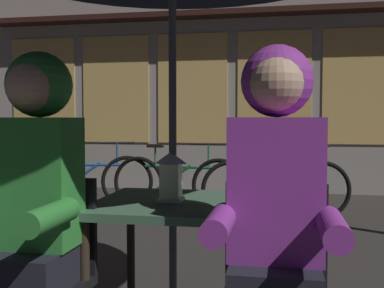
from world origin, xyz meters
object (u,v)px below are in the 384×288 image
object	(u,v)px
bicycle_second	(86,180)
potted_plant	(65,158)
person_right_hooded	(276,196)
bicycle_fourth	(276,188)
cafe_table	(173,222)
chair_right	(275,287)
bicycle_nearest	(3,181)
chair_left	(40,272)
lantern	(171,175)
bicycle_third	(177,183)
person_left_hooded	(31,189)

from	to	relation	value
bicycle_second	potted_plant	distance (m)	1.24
person_right_hooded	bicycle_fourth	world-z (taller)	person_right_hooded
cafe_table	bicycle_second	world-z (taller)	bicycle_second
chair_right	bicycle_second	bearing A→B (deg)	122.35
bicycle_nearest	chair_right	bearing A→B (deg)	-46.14
bicycle_second	potted_plant	xyz separation A→B (m)	(-0.75, 0.96, 0.20)
chair_left	person_right_hooded	size ratio (longest dim) A/B	0.62
person_right_hooded	potted_plant	distance (m)	5.74
lantern	bicycle_third	bearing A→B (deg)	102.02
bicycle_second	person_right_hooded	bearing A→B (deg)	-58.03
lantern	bicycle_fourth	xyz separation A→B (m)	(0.45, 3.17, -0.51)
chair_left	bicycle_fourth	size ratio (longest dim) A/B	0.52
lantern	potted_plant	size ratio (longest dim) A/B	0.25
lantern	bicycle_second	size ratio (longest dim) A/B	0.14
cafe_table	chair_right	world-z (taller)	chair_right
bicycle_second	bicycle_fourth	world-z (taller)	same
chair_left	person_right_hooded	bearing A→B (deg)	-3.39
bicycle_second	bicycle_third	world-z (taller)	same
person_right_hooded	bicycle_third	xyz separation A→B (m)	(-1.21, 3.82, -0.50)
lantern	bicycle_third	distance (m)	3.52
chair_left	bicycle_third	world-z (taller)	chair_left
chair_right	person_right_hooded	size ratio (longest dim) A/B	0.62
cafe_table	chair_right	xyz separation A→B (m)	(0.48, -0.37, -0.15)
cafe_table	person_right_hooded	size ratio (longest dim) A/B	0.53
cafe_table	person_left_hooded	bearing A→B (deg)	-138.43
lantern	person_right_hooded	xyz separation A→B (m)	(0.49, -0.41, -0.01)
chair_left	bicycle_fourth	bearing A→B (deg)	75.27
cafe_table	lantern	size ratio (longest dim) A/B	3.20
chair_right	bicycle_third	xyz separation A→B (m)	(-1.21, 3.76, -0.14)
potted_plant	chair_right	bearing A→B (deg)	-56.42
lantern	bicycle_fourth	size ratio (longest dim) A/B	0.14
bicycle_second	chair_right	bearing A→B (deg)	-57.65
bicycle_second	bicycle_third	bearing A→B (deg)	-0.86
person_right_hooded	chair_left	bearing A→B (deg)	176.61
bicycle_nearest	lantern	bearing A→B (deg)	-47.51
chair_right	potted_plant	size ratio (longest dim) A/B	0.95
bicycle_third	bicycle_fourth	world-z (taller)	same
cafe_table	chair_left	xyz separation A→B (m)	(-0.48, -0.37, -0.15)
cafe_table	person_right_hooded	bearing A→B (deg)	-41.57
cafe_table	person_right_hooded	world-z (taller)	person_right_hooded
bicycle_third	cafe_table	bearing A→B (deg)	-77.85
chair_left	chair_right	size ratio (longest dim) A/B	1.00
cafe_table	bicycle_third	size ratio (longest dim) A/B	0.44
chair_right	chair_left	bearing A→B (deg)	180.00
chair_left	bicycle_second	xyz separation A→B (m)	(-1.43, 3.78, -0.14)
lantern	person_right_hooded	world-z (taller)	person_right_hooded
lantern	bicycle_second	world-z (taller)	lantern
bicycle_fourth	bicycle_second	bearing A→B (deg)	174.02
bicycle_second	person_left_hooded	bearing A→B (deg)	-69.51
bicycle_nearest	bicycle_second	world-z (taller)	same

